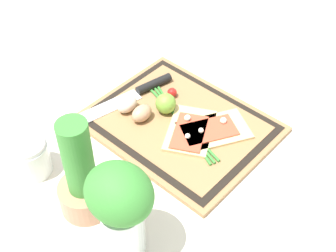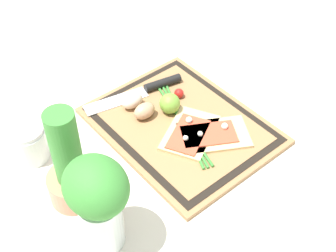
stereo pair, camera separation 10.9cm
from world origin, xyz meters
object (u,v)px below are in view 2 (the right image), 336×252
cherry_tomato_red (179,93)px  herb_glass (98,199)px  lime (170,103)px  sauce_jar (29,144)px  herb_pot (71,170)px  egg_pink (132,101)px  pizza_slice_far (190,133)px  pizza_slice_near (213,135)px  knife (150,88)px  egg_brown (144,111)px

cherry_tomato_red → herb_glass: (-0.21, 0.37, 0.10)m
lime → sauce_jar: (0.10, 0.33, -0.00)m
herb_pot → egg_pink: bearing=-61.8°
pizza_slice_far → sauce_jar: (0.19, 0.31, 0.02)m
pizza_slice_near → knife: bearing=3.1°
pizza_slice_far → herb_glass: herb_glass is taller
egg_brown → knife: bearing=-45.2°
pizza_slice_near → herb_pot: (0.07, 0.33, 0.06)m
herb_pot → herb_glass: bearing=174.0°
pizza_slice_near → pizza_slice_far: bearing=43.3°
egg_pink → cherry_tomato_red: (-0.05, -0.11, -0.01)m
egg_brown → cherry_tomato_red: 0.11m
egg_pink → herb_glass: size_ratio=0.25×
egg_brown → herb_pot: 0.27m
pizza_slice_near → sauce_jar: (0.23, 0.35, 0.02)m
knife → herb_glass: (-0.28, 0.33, 0.11)m
knife → lime: 0.10m
knife → cherry_tomato_red: cherry_tomato_red is taller
pizza_slice_far → herb_glass: 0.34m
egg_brown → lime: bearing=-111.7°
pizza_slice_near → cherry_tomato_red: size_ratio=7.80×
pizza_slice_far → herb_glass: (-0.10, 0.31, 0.11)m
herb_pot → cherry_tomato_red: bearing=-76.5°
knife → cherry_tomato_red: 0.08m
lime → herb_pot: (-0.06, 0.31, 0.04)m
egg_brown → egg_pink: 0.05m
pizza_slice_near → cherry_tomato_red: bearing=-10.9°
herb_glass → lime: bearing=-59.8°
lime → cherry_tomato_red: lime is taller
cherry_tomato_red → sauce_jar: (0.08, 0.38, 0.01)m
knife → lime: size_ratio=5.19×
cherry_tomato_red → knife: bearing=31.9°
egg_brown → herb_pot: size_ratio=0.24×
herb_glass → herb_pot: bearing=-6.0°
knife → herb_pot: (-0.15, 0.32, 0.06)m
egg_pink → lime: size_ratio=1.10×
cherry_tomato_red → pizza_slice_near: bearing=169.1°
egg_pink → pizza_slice_near: bearing=-158.0°
pizza_slice_far → herb_pot: size_ratio=0.78×
egg_pink → herb_glass: herb_glass is taller
knife → lime: lime is taller
pizza_slice_far → lime: lime is taller
pizza_slice_near → egg_pink: size_ratio=3.40×
sauce_jar → egg_pink: bearing=-96.0°
pizza_slice_near → lime: (0.13, 0.02, 0.02)m
pizza_slice_far → egg_brown: 0.12m
herb_glass → pizza_slice_far: bearing=-72.4°
egg_pink → sauce_jar: size_ratio=0.64×
knife → egg_brown: bearing=134.8°
lime → sauce_jar: bearing=72.9°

